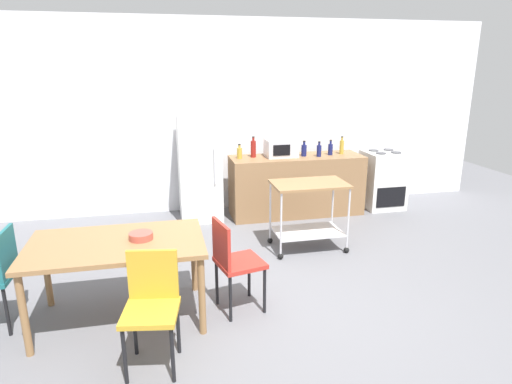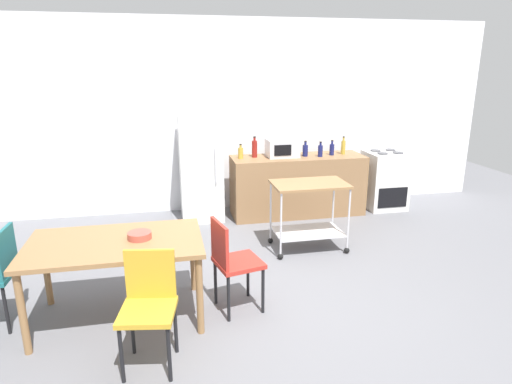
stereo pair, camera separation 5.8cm
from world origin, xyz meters
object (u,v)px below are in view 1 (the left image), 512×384
object	(u,v)px
bottle_hot_sauce	(330,149)
refrigerator	(200,168)
dining_table	(117,250)
stove_oven	(383,180)
bottle_olive_oil	(319,150)
bottle_soda	(342,147)
chair_red	(233,259)
microwave	(281,148)
bottle_vinegar	(304,150)
chair_mustard	(152,302)
bottle_soy_sauce	(253,149)
bottle_wine	(239,153)
fruit_bowl	(141,236)
kitchen_cart	(309,205)

from	to	relation	value
bottle_hot_sauce	refrigerator	bearing A→B (deg)	176.95
dining_table	stove_oven	xyz separation A→B (m)	(3.88, 2.49, -0.22)
bottle_olive_oil	bottle_soda	xyz separation A→B (m)	(0.41, 0.11, 0.02)
chair_red	refrigerator	bearing A→B (deg)	-12.23
refrigerator	microwave	distance (m)	1.24
bottle_vinegar	bottle_soda	xyz separation A→B (m)	(0.62, 0.03, 0.02)
chair_mustard	microwave	bearing A→B (deg)	69.07
bottle_soy_sauce	bottle_hot_sauce	world-z (taller)	bottle_soy_sauce
dining_table	bottle_wine	size ratio (longest dim) A/B	7.04
chair_red	bottle_wine	distance (m)	2.68
bottle_soy_sauce	bottle_vinegar	bearing A→B (deg)	-6.41
dining_table	bottle_wine	world-z (taller)	bottle_wine
bottle_soda	dining_table	bearing A→B (deg)	-141.56
bottle_olive_oil	stove_oven	bearing A→B (deg)	5.15
microwave	fruit_bowl	distance (m)	3.19
stove_oven	bottle_vinegar	size ratio (longest dim) A/B	3.98
refrigerator	bottle_vinegar	bearing A→B (deg)	-3.91
bottle_soy_sauce	dining_table	bearing A→B (deg)	-124.84
chair_red	chair_mustard	distance (m)	0.95
microwave	bottle_vinegar	size ratio (longest dim) A/B	1.99
bottle_wine	microwave	xyz separation A→B (m)	(0.63, 0.00, 0.04)
bottle_soy_sauce	bottle_olive_oil	xyz separation A→B (m)	(0.97, -0.16, -0.04)
bottle_wine	fruit_bowl	world-z (taller)	bottle_wine
microwave	bottle_soy_sauce	bearing A→B (deg)	173.17
stove_oven	bottle_hot_sauce	distance (m)	1.07
stove_oven	bottle_soda	distance (m)	0.92
refrigerator	bottle_soda	bearing A→B (deg)	-1.93
bottle_soy_sauce	refrigerator	bearing A→B (deg)	178.48
chair_mustard	microwave	size ratio (longest dim) A/B	1.93
bottle_wine	microwave	world-z (taller)	microwave
bottle_soy_sauce	bottle_soda	bearing A→B (deg)	-2.18
chair_mustard	bottle_vinegar	distance (m)	3.91
bottle_wine	bottle_soy_sauce	world-z (taller)	bottle_soy_sauce
bottle_olive_oil	chair_mustard	bearing A→B (deg)	-128.52
bottle_vinegar	bottle_hot_sauce	world-z (taller)	bottle_vinegar
bottle_soy_sauce	stove_oven	bearing A→B (deg)	-1.64
microwave	dining_table	bearing A→B (deg)	-131.15
chair_red	chair_mustard	world-z (taller)	same
bottle_olive_oil	fruit_bowl	distance (m)	3.48
dining_table	chair_mustard	size ratio (longest dim) A/B	1.69
stove_oven	kitchen_cart	xyz separation A→B (m)	(-1.71, -1.34, 0.12)
chair_mustard	chair_red	bearing A→B (deg)	50.08
stove_oven	refrigerator	xyz separation A→B (m)	(-2.90, 0.08, 0.32)
stove_oven	bottle_hot_sauce	world-z (taller)	bottle_hot_sauce
bottle_soy_sauce	chair_mustard	bearing A→B (deg)	-114.63
microwave	bottle_olive_oil	size ratio (longest dim) A/B	2.04
stove_oven	bottle_wine	world-z (taller)	bottle_wine
bottle_soy_sauce	microwave	bearing A→B (deg)	-6.83
refrigerator	bottle_olive_oil	xyz separation A→B (m)	(1.76, -0.18, 0.22)
refrigerator	bottle_soy_sauce	distance (m)	0.84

